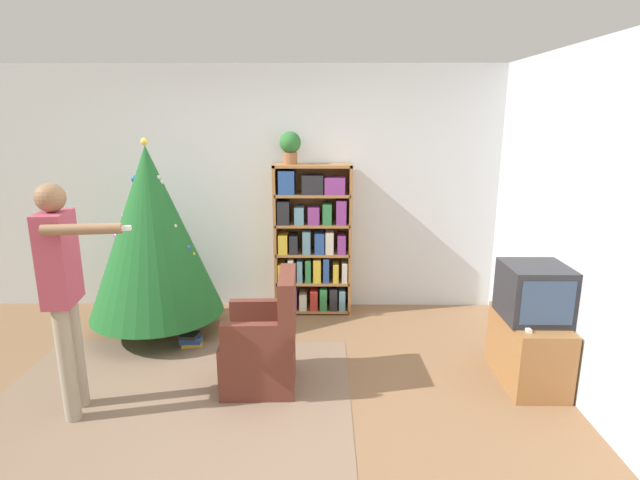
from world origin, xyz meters
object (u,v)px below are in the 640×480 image
at_px(potted_plant, 290,145).
at_px(bookshelf, 313,242).
at_px(television, 535,292).
at_px(christmas_tree, 152,232).
at_px(armchair, 264,347).
at_px(standing_person, 63,282).

bearing_deg(potted_plant, bookshelf, -2.62).
height_order(bookshelf, television, bookshelf).
distance_m(television, potted_plant, 2.68).
bearing_deg(bookshelf, potted_plant, 177.38).
height_order(television, christmas_tree, christmas_tree).
relative_size(television, potted_plant, 1.46).
height_order(bookshelf, potted_plant, potted_plant).
height_order(christmas_tree, potted_plant, potted_plant).
xyz_separation_m(armchair, standing_person, (-1.30, -0.40, 0.66)).
height_order(bookshelf, christmas_tree, christmas_tree).
xyz_separation_m(christmas_tree, potted_plant, (1.27, 0.60, 0.77)).
relative_size(armchair, standing_person, 0.55).
xyz_separation_m(standing_person, potted_plant, (1.42, 1.96, 0.80)).
distance_m(armchair, potted_plant, 2.14).
distance_m(bookshelf, armchair, 1.65).
bearing_deg(armchair, television, 89.93).
bearing_deg(christmas_tree, television, -15.17).
height_order(armchair, standing_person, standing_person).
bearing_deg(standing_person, christmas_tree, 165.62).
distance_m(television, armchair, 2.14).
bearing_deg(television, standing_person, -172.10).
bearing_deg(potted_plant, standing_person, -125.99).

